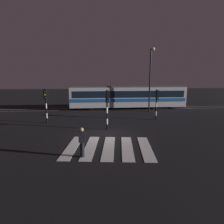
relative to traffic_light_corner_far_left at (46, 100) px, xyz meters
name	(u,v)px	position (x,y,z in m)	size (l,w,h in m)	color
ground_plane	(106,136)	(5.49, -4.63, -2.24)	(120.00, 120.00, 0.00)	black
rail_near	(100,110)	(5.49, 7.22, -2.22)	(80.00, 0.12, 0.03)	#59595E
rail_far	(100,108)	(5.49, 8.65, -2.22)	(80.00, 0.12, 0.03)	#59595E
crosswalk_zebra	(109,147)	(5.49, -7.19, -2.23)	(5.93, 4.97, 0.02)	silver
traffic_light_corner_far_left	(46,100)	(0.00, 0.00, 0.00)	(0.36, 0.42, 3.39)	black
traffic_light_median_centre	(107,104)	(5.69, -3.01, 0.01)	(0.36, 0.42, 3.40)	black
traffic_light_corner_far_right	(157,100)	(11.06, 0.37, -0.13)	(0.36, 0.42, 3.19)	black
street_lamp_trackside_right	(151,73)	(11.70, 4.99, 2.71)	(0.44, 1.21, 7.91)	black
tram	(128,96)	(9.41, 7.93, -0.49)	(16.18, 2.58, 4.15)	silver
pedestrian_waiting_at_kerb	(82,142)	(3.89, -8.52, -1.36)	(0.36, 0.24, 1.71)	black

